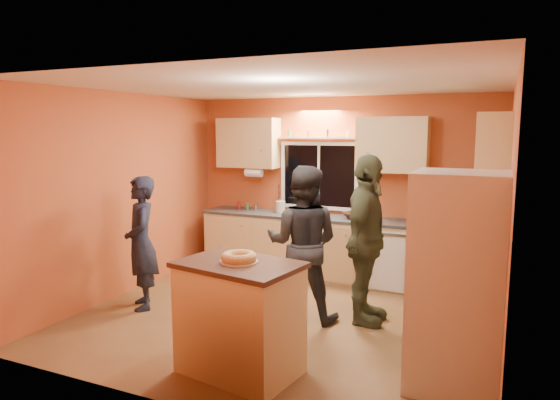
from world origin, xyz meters
The scene contains 14 objects.
ground centered at (0.00, 0.00, 0.00)m, with size 4.50×4.50×0.00m, color brown.
room_shell centered at (0.12, 0.41, 1.62)m, with size 4.54×4.04×2.61m.
back_counter centered at (0.01, 1.70, 0.45)m, with size 4.23×0.62×0.90m.
right_counter centered at (1.95, 0.50, 0.45)m, with size 0.62×1.84×0.90m.
refrigerator centered at (1.89, -0.80, 0.90)m, with size 0.72×0.70×1.80m, color silver.
island centered at (0.15, -1.31, 0.51)m, with size 1.13×0.86×1.00m.
bundt_pastry centered at (0.15, -1.31, 1.04)m, with size 0.31×0.31×0.09m, color tan.
person_left centered at (-1.69, -0.36, 0.79)m, with size 0.58×0.38×1.59m, color black.
person_center centered at (0.19, 0.09, 0.87)m, with size 0.85×0.66×1.74m, color black.
person_right centered at (0.86, 0.28, 0.93)m, with size 1.09×0.46×1.87m, color #373E27.
mixing_bowl centered at (0.36, 1.70, 0.94)m, with size 0.36×0.36×0.09m, color black.
utensil_crock centered at (-0.82, 1.75, 0.99)m, with size 0.14×0.14×0.17m, color beige.
potted_plant centered at (1.91, 0.56, 1.05)m, with size 0.27×0.23×0.30m, color gray.
red_box centered at (1.98, 0.65, 0.94)m, with size 0.16×0.12×0.07m, color maroon.
Camera 1 is at (2.18, -4.97, 2.13)m, focal length 32.00 mm.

